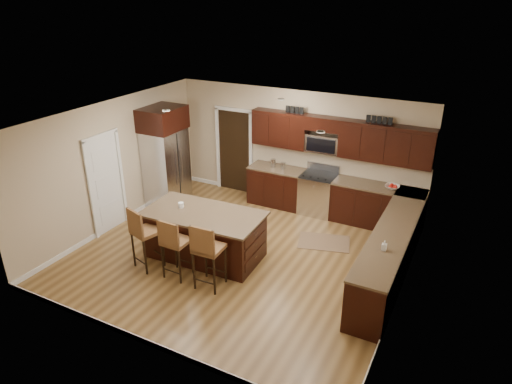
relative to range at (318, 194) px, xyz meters
The scene contains 23 objects.
floor 2.59m from the range, 105.51° to the right, with size 6.00×6.00×0.00m, color brown.
ceiling 3.38m from the range, 105.51° to the right, with size 6.00×6.00×0.00m, color silver.
wall_back 1.15m from the range, 156.28° to the left, with size 6.00×6.00×0.00m, color tan.
wall_left 4.51m from the range, 146.33° to the right, with size 5.50×5.50×0.00m, color tan.
wall_right 3.49m from the range, 46.57° to the right, with size 5.50×5.50×0.00m, color tan.
base_cabinets 1.58m from the range, 39.46° to the right, with size 4.02×3.96×0.92m.
upper_cabinets 1.42m from the range, 20.23° to the left, with size 4.00×0.33×0.80m.
range is the anchor object (origin of this frame).
microwave 1.16m from the range, 90.00° to the left, with size 0.76×0.31×0.40m, color silver.
doorway 2.41m from the range, behind, with size 0.85×0.03×2.06m, color black.
pantry_door 4.61m from the range, 143.07° to the right, with size 0.03×0.80×2.04m, color white.
letter_decor 1.84m from the range, 31.31° to the left, with size 2.20×0.03×0.15m, color black, non-canonical shape.
island 3.03m from the range, 114.72° to the right, with size 2.28×1.26×0.92m.
stool_left 4.13m from the range, 119.14° to the right, with size 0.56×0.56×1.21m.
stool_mid 3.85m from the range, 110.25° to the right, with size 0.44×0.44×1.16m.
stool_right 3.68m from the range, 100.17° to the right, with size 0.48×0.48×1.23m.
refrigerator 3.59m from the range, 159.95° to the right, with size 0.79×0.98×2.35m.
floor_mat 1.45m from the range, 63.54° to the right, with size 1.03×0.69×0.01m, color #806144.
fruit_bowl 1.68m from the range, ahead, with size 0.30×0.30×0.07m, color silver.
soap_bottle 3.30m from the range, 51.63° to the right, with size 0.08×0.08×0.17m, color #B2B2B2.
canister_tall 1.25m from the range, behind, with size 0.12×0.12×0.19m, color silver.
canister_short 1.02m from the range, behind, with size 0.11×0.11×0.15m, color silver.
island_jar 3.31m from the range, 122.70° to the right, with size 0.10×0.10×0.10m, color white.
Camera 1 is at (3.75, -6.58, 4.72)m, focal length 32.00 mm.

